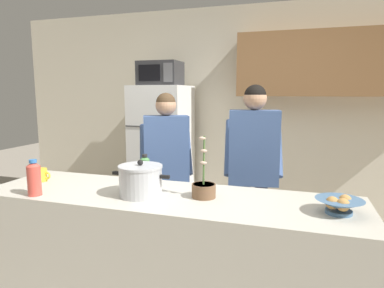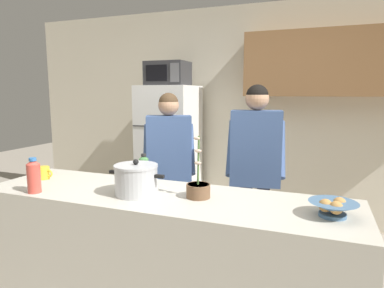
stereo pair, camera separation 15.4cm
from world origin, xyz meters
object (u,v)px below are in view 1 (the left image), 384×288
refrigerator (162,154)px  person_by_sink (253,158)px  coffee_mug (41,175)px  potted_orchid (204,188)px  bread_bowl (339,205)px  person_near_pot (166,159)px  bottle_near_edge (34,178)px  microwave (160,74)px  cooking_pot (141,180)px  bottle_mid_counter (145,168)px

refrigerator → person_by_sink: bearing=-37.4°
coffee_mug → potted_orchid: potted_orchid is taller
bread_bowl → potted_orchid: size_ratio=0.66×
person_near_pot → coffee_mug: 1.06m
bread_bowl → refrigerator: bearing=133.9°
refrigerator → bottle_near_edge: refrigerator is taller
refrigerator → microwave: size_ratio=3.44×
cooking_pot → refrigerator: bearing=108.8°
person_near_pot → bottle_near_edge: person_near_pot is taller
person_by_sink → coffee_mug: size_ratio=12.48×
coffee_mug → bottle_near_edge: bearing=-54.5°
bread_bowl → bottle_mid_counter: size_ratio=1.25×
potted_orchid → bottle_mid_counter: bearing=155.4°
cooking_pot → bottle_mid_counter: bearing=110.8°
cooking_pot → potted_orchid: size_ratio=1.01×
person_by_sink → bread_bowl: person_by_sink is taller
person_near_pot → bottle_near_edge: (-0.45, -1.12, 0.06)m
coffee_mug → bottle_mid_counter: size_ratio=0.64×
coffee_mug → bread_bowl: 2.02m
person_by_sink → bottle_mid_counter: person_by_sink is taller
cooking_pot → bottle_mid_counter: size_ratio=1.91×
coffee_mug → bread_bowl: bearing=-2.0°
bread_bowl → bottle_near_edge: bearing=-173.0°
person_near_pot → coffee_mug: size_ratio=11.96×
microwave → person_near_pot: bearing=-64.8°
bread_bowl → potted_orchid: (-0.78, 0.06, 0.01)m
coffee_mug → potted_orchid: bearing=-0.5°
person_near_pot → bread_bowl: 1.63m
bread_bowl → cooking_pot: bearing=-178.8°
microwave → potted_orchid: bearing=-60.0°
refrigerator → coffee_mug: bearing=-96.5°
cooking_pot → coffee_mug: (-0.86, 0.10, -0.05)m
person_near_pot → bottle_near_edge: 1.21m
cooking_pot → bottle_mid_counter: (-0.12, 0.32, 0.00)m
microwave → person_by_sink: size_ratio=0.29×
person_by_sink → cooking_pot: size_ratio=4.18×
cooking_pot → coffee_mug: cooking_pot is taller
coffee_mug → potted_orchid: (1.25, -0.01, 0.01)m
cooking_pot → potted_orchid: (0.39, 0.08, -0.04)m
person_near_pot → bottle_mid_counter: person_near_pot is taller
potted_orchid → coffee_mug: bearing=179.5°
microwave → potted_orchid: size_ratio=1.24×
refrigerator → microwave: (0.00, -0.02, 0.96)m
refrigerator → bottle_near_edge: 2.12m
person_by_sink → bottle_near_edge: (-1.23, -1.17, 0.01)m
cooking_pot → microwave: bearing=109.0°
refrigerator → cooking_pot: bearing=-71.2°
potted_orchid → microwave: bearing=120.0°
refrigerator → bottle_near_edge: (0.00, -2.11, 0.21)m
coffee_mug → bottle_mid_counter: (0.74, 0.22, 0.05)m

